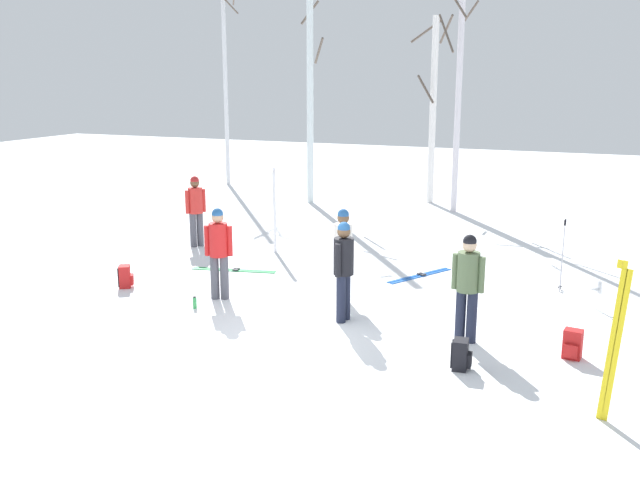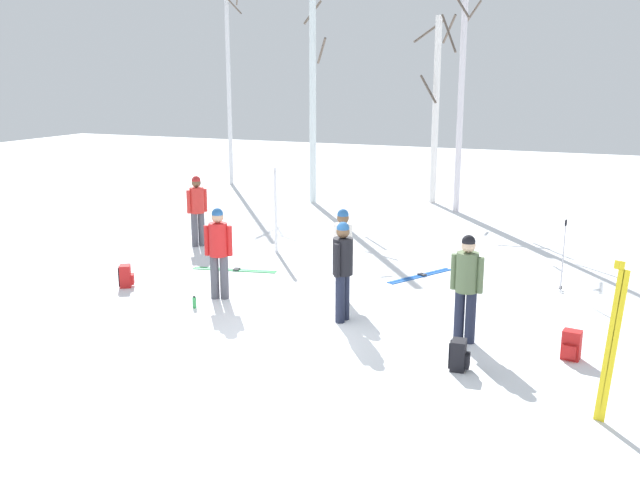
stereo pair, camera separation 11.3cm
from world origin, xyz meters
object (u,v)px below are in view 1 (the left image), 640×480
(ski_pair_planted_1, at_px, (614,343))
(ski_pair_lying_1, at_px, (234,270))
(person_0, at_px, (343,248))
(birch_tree_0, at_px, (225,72))
(birch_tree_3, at_px, (458,84))
(water_bottle_0, at_px, (195,303))
(birch_tree_1, at_px, (310,77))
(ski_poles_0, at_px, (563,253))
(backpack_2, at_px, (573,344))
(person_3, at_px, (219,248))
(backpack_1, at_px, (125,277))
(person_1, at_px, (196,206))
(backpack_0, at_px, (461,355))
(person_4, at_px, (468,281))
(ski_pair_planted_0, at_px, (275,211))
(birch_tree_2, at_px, (433,108))
(ski_pair_lying_0, at_px, (420,275))
(person_2, at_px, (344,265))

(ski_pair_planted_1, xyz_separation_m, ski_pair_lying_1, (-7.43, 4.18, -0.99))
(person_0, height_order, birch_tree_0, birch_tree_0)
(birch_tree_3, bearing_deg, water_bottle_0, -102.50)
(birch_tree_1, bearing_deg, ski_poles_0, -40.38)
(ski_pair_lying_1, distance_m, backpack_2, 7.30)
(person_3, bearing_deg, birch_tree_1, 103.41)
(person_3, height_order, backpack_1, person_3)
(ski_pair_lying_1, relative_size, birch_tree_1, 0.23)
(ski_pair_lying_1, bearing_deg, person_1, 140.07)
(backpack_0, bearing_deg, birch_tree_1, 122.06)
(backpack_0, bearing_deg, backpack_1, 168.09)
(person_4, relative_size, ski_pair_planted_0, 0.86)
(person_1, relative_size, birch_tree_0, 0.22)
(ski_pair_planted_0, xyz_separation_m, water_bottle_0, (0.43, -4.20, -0.89))
(birch_tree_2, bearing_deg, water_bottle_0, -96.48)
(ski_pair_lying_1, relative_size, birch_tree_3, 0.25)
(person_3, distance_m, backpack_0, 5.08)
(water_bottle_0, relative_size, birch_tree_3, 0.03)
(ski_pair_lying_0, distance_m, water_bottle_0, 4.79)
(ski_poles_0, bearing_deg, water_bottle_0, -149.07)
(ski_pair_lying_0, bearing_deg, birch_tree_1, 127.82)
(person_4, height_order, ski_pair_lying_1, person_4)
(person_2, relative_size, ski_pair_planted_0, 0.86)
(person_1, bearing_deg, ski_poles_0, -3.11)
(person_1, xyz_separation_m, birch_tree_3, (4.84, 6.73, 2.82))
(ski_pair_lying_1, height_order, birch_tree_1, birch_tree_1)
(person_2, height_order, backpack_1, person_2)
(ski_pair_planted_1, distance_m, water_bottle_0, 7.14)
(person_4, xyz_separation_m, ski_pair_lying_0, (-1.56, 3.31, -0.97))
(water_bottle_0, distance_m, birch_tree_1, 11.45)
(person_4, height_order, birch_tree_2, birch_tree_2)
(water_bottle_0, bearing_deg, person_3, 78.20)
(person_4, distance_m, birch_tree_1, 12.81)
(birch_tree_2, height_order, birch_tree_3, birch_tree_3)
(backpack_2, xyz_separation_m, water_bottle_0, (-6.37, -0.15, -0.11))
(person_4, xyz_separation_m, ski_pair_lying_1, (-5.34, 2.21, -0.97))
(birch_tree_1, bearing_deg, person_2, -64.22)
(person_0, relative_size, ski_pair_lying_0, 1.07)
(ski_pair_planted_0, relative_size, birch_tree_1, 0.26)
(person_0, bearing_deg, backpack_2, -17.79)
(birch_tree_2, xyz_separation_m, birch_tree_3, (1.02, -1.27, 0.76))
(ski_pair_lying_0, bearing_deg, ski_poles_0, 0.73)
(ski_pair_lying_1, relative_size, birch_tree_0, 0.23)
(birch_tree_0, height_order, birch_tree_1, birch_tree_0)
(ski_pair_lying_1, height_order, backpack_0, backpack_0)
(birch_tree_1, relative_size, birch_tree_2, 1.33)
(backpack_2, distance_m, birch_tree_3, 11.89)
(backpack_1, height_order, birch_tree_3, birch_tree_3)
(person_2, relative_size, water_bottle_0, 7.60)
(ski_pair_lying_1, xyz_separation_m, backpack_1, (-1.38, -1.87, 0.20))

